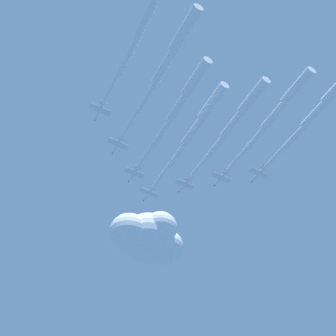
% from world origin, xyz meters
% --- Properties ---
extents(jet_lead, '(20.28, 68.12, 3.78)m').
position_xyz_m(jet_lead, '(-5.33, -22.52, 195.63)').
color(jet_lead, silver).
extents(jet_port_inner, '(18.93, 64.74, 3.71)m').
position_xyz_m(jet_port_inner, '(-18.27, -28.32, 193.26)').
color(jet_port_inner, silver).
extents(jet_starboard_inner, '(19.16, 65.39, 3.69)m').
position_xyz_m(jet_starboard_inner, '(4.75, -33.63, 196.96)').
color(jet_starboard_inner, silver).
extents(jet_port_mid, '(19.47, 68.06, 3.79)m').
position_xyz_m(jet_port_mid, '(-32.37, -38.47, 194.32)').
color(jet_port_mid, silver).
extents(jet_starboard_mid, '(19.48, 65.12, 3.74)m').
position_xyz_m(jet_starboard_mid, '(13.97, -46.32, 197.13)').
color(jet_starboard_mid, silver).
extents(jet_port_outer, '(20.19, 69.12, 3.69)m').
position_xyz_m(jet_port_outer, '(-46.68, -47.16, 196.69)').
color(jet_port_outer, silver).
extents(jet_starboard_outer, '(18.47, 61.14, 3.81)m').
position_xyz_m(jet_starboard_outer, '(24.04, -56.59, 195.73)').
color(jet_starboard_outer, silver).
extents(cloud_puff, '(41.06, 28.45, 28.06)m').
position_xyz_m(cloud_puff, '(25.74, 46.72, 199.25)').
color(cloud_puff, white).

